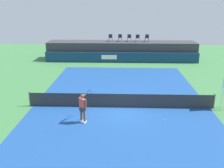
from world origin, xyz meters
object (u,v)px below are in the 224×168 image
at_px(tennis_ball, 165,120).
at_px(tennis_player, 83,107).
at_px(spectator_chair_center, 129,37).
at_px(net_post_far, 214,102).
at_px(spectator_chair_left, 120,37).
at_px(spectator_chair_far_left, 111,37).
at_px(spectator_chair_far_right, 147,38).
at_px(spectator_chair_right, 138,38).
at_px(net_post_near, 30,99).

bearing_deg(tennis_ball, tennis_player, -175.62).
xyz_separation_m(spectator_chair_center, net_post_far, (5.27, -15.42, -2.19)).
bearing_deg(spectator_chair_left, spectator_chair_center, -5.24).
height_order(spectator_chair_far_left, tennis_ball, spectator_chair_far_left).
bearing_deg(spectator_chair_center, net_post_far, -71.13).
xyz_separation_m(spectator_chair_left, spectator_chair_far_right, (3.25, -0.13, 0.00)).
xyz_separation_m(spectator_chair_right, spectator_chair_far_right, (1.13, 0.16, 0.00)).
relative_size(spectator_chair_center, tennis_player, 0.50).
bearing_deg(net_post_far, spectator_chair_left, 112.37).
bearing_deg(net_post_far, tennis_player, -164.27).
bearing_deg(net_post_far, spectator_chair_far_right, 101.52).
bearing_deg(spectator_chair_far_left, spectator_chair_center, -0.93).
bearing_deg(spectator_chair_far_right, spectator_chair_right, -172.08).
height_order(spectator_chair_far_left, net_post_far, spectator_chair_far_left).
xyz_separation_m(spectator_chair_center, spectator_chair_far_right, (2.13, -0.02, 0.00)).
height_order(spectator_chair_far_left, net_post_near, spectator_chair_far_left).
xyz_separation_m(spectator_chair_right, net_post_far, (4.27, -15.24, -2.19)).
bearing_deg(spectator_chair_far_left, spectator_chair_left, 3.18).
distance_m(spectator_chair_far_left, spectator_chair_center, 2.29).
bearing_deg(spectator_chair_left, spectator_chair_right, -7.59).
bearing_deg(spectator_chair_left, spectator_chair_far_left, -176.82).
distance_m(spectator_chair_left, tennis_ball, 17.94).
relative_size(spectator_chair_right, spectator_chair_far_right, 1.00).
distance_m(net_post_near, net_post_far, 12.40).
bearing_deg(net_post_near, tennis_player, -30.55).
distance_m(spectator_chair_far_right, net_post_far, 15.86).
distance_m(spectator_chair_far_left, spectator_chair_right, 3.30).
bearing_deg(spectator_chair_right, tennis_player, -103.20).
bearing_deg(spectator_chair_far_right, spectator_chair_left, 177.79).
bearing_deg(tennis_player, tennis_ball, 4.38).
distance_m(spectator_chair_left, spectator_chair_right, 2.14).
height_order(spectator_chair_right, tennis_player, spectator_chair_right).
bearing_deg(spectator_chair_far_right, spectator_chair_center, 179.38).
xyz_separation_m(spectator_chair_left, tennis_ball, (2.85, -17.51, -2.66)).
relative_size(spectator_chair_far_right, net_post_near, 0.89).
xyz_separation_m(spectator_chair_right, tennis_ball, (0.73, -17.23, -2.66)).
bearing_deg(net_post_near, spectator_chair_right, 61.91).
height_order(net_post_near, tennis_ball, net_post_near).
distance_m(tennis_player, tennis_ball, 4.96).
xyz_separation_m(spectator_chair_far_left, spectator_chair_far_right, (4.42, -0.06, 0.00)).
xyz_separation_m(spectator_chair_left, spectator_chair_right, (2.12, -0.28, 0.00)).
relative_size(tennis_player, tennis_ball, 26.03).
bearing_deg(net_post_far, spectator_chair_right, 105.64).
bearing_deg(tennis_player, spectator_chair_right, 76.80).
height_order(spectator_chair_left, tennis_ball, spectator_chair_left).
height_order(tennis_player, tennis_ball, tennis_player).
bearing_deg(net_post_near, spectator_chair_far_right, 58.97).
xyz_separation_m(spectator_chair_left, net_post_near, (-6.01, -15.52, -2.19)).
height_order(spectator_chair_far_left, spectator_chair_center, same).
bearing_deg(tennis_ball, net_post_far, 29.40).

